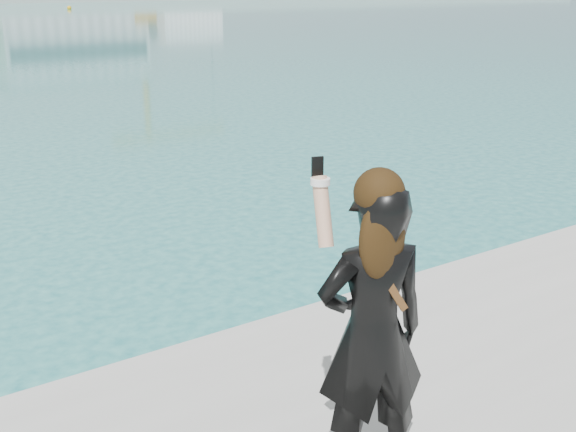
% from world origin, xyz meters
% --- Properties ---
extents(buoy_near, '(0.50, 0.50, 0.50)m').
position_xyz_m(buoy_near, '(26.17, 83.03, 0.00)').
color(buoy_near, '#EFA30C').
rests_on(buoy_near, ground).
extents(woman, '(0.63, 0.51, 1.59)m').
position_xyz_m(woman, '(-0.10, -0.74, 1.61)').
color(woman, black).
rests_on(woman, near_quay).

